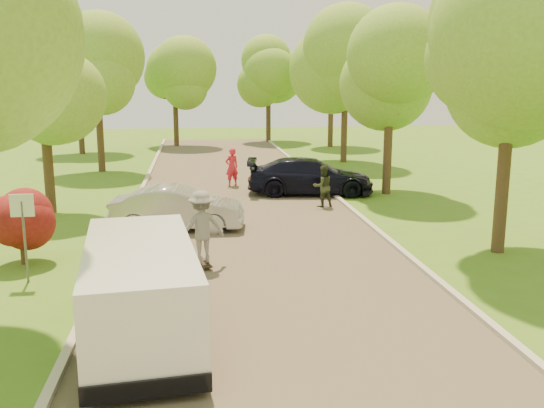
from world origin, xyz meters
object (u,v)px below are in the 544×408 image
skateboarder (202,227)px  person_olive (323,186)px  longboard (202,263)px  person_striped (232,167)px  street_sign (23,219)px  silver_sedan (178,208)px  dark_sedan (310,176)px  minivan (141,290)px

skateboarder → person_olive: bearing=-140.1°
skateboarder → person_olive: skateboarder is taller
longboard → person_striped: 12.12m
street_sign → skateboarder: (4.23, 0.67, -0.49)m
person_striped → person_olive: size_ratio=1.09×
silver_sedan → longboard: silver_sedan is taller
dark_sedan → skateboarder: size_ratio=2.79×
silver_sedan → person_striped: person_striped is taller
street_sign → skateboarder: 4.31m
street_sign → person_olive: size_ratio=1.35×
silver_sedan → person_striped: bearing=-9.4°
street_sign → person_striped: street_sign is taller
street_sign → skateboarder: size_ratio=1.14×
minivan → longboard: bearing=68.7°
longboard → dark_sedan: bearing=-132.3°
silver_sedan → person_striped: (2.26, 7.86, 0.17)m
street_sign → dark_sedan: bearing=49.0°
longboard → person_olive: person_olive is taller
silver_sedan → person_olive: bearing=-55.6°
person_olive → dark_sedan: bearing=-102.8°
street_sign → dark_sedan: (8.94, 10.29, -0.79)m
person_striped → person_olive: bearing=98.7°
person_striped → dark_sedan: bearing=119.6°
person_olive → street_sign: bearing=28.1°
dark_sedan → street_sign: bearing=146.8°
person_olive → longboard: bearing=43.6°
minivan → dark_sedan: (5.90, 14.03, -0.21)m
minivan → skateboarder: skateboarder is taller
longboard → skateboarder: (-0.00, 0.00, 0.97)m
longboard → person_olive: 8.45m
street_sign → minivan: bearing=-50.9°
skateboarder → person_striped: 12.10m
street_sign → person_olive: bearing=40.6°
minivan → skateboarder: size_ratio=2.71×
person_olive → minivan: bearing=50.2°
minivan → skateboarder: 4.57m
minivan → person_olive: minivan is taller
person_striped → person_olive: (3.16, -5.01, -0.07)m
street_sign → dark_sedan: street_sign is taller
minivan → silver_sedan: bearing=80.7°
dark_sedan → person_striped: person_striped is taller
street_sign → dark_sedan: 13.65m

